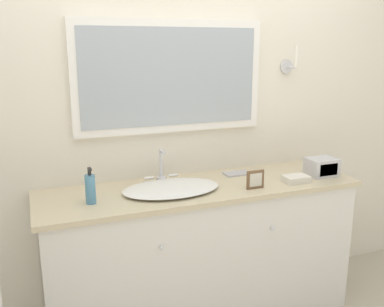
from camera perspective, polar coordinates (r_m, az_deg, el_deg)
The scene contains 8 objects.
wall_back at distance 2.68m, azimuth -1.22°, elevation 6.22°, with size 8.00×0.18×2.55m.
vanity_counter at distance 2.67m, azimuth 1.19°, elevation -13.05°, with size 1.88×0.55×0.86m.
sink_basin at distance 2.42m, azimuth -2.81°, elevation -4.56°, with size 0.55×0.40×0.20m.
soap_bottle at distance 2.27m, azimuth -13.40°, elevation -4.56°, with size 0.05×0.05×0.19m.
appliance_box at distance 2.81m, azimuth 16.91°, elevation -1.73°, with size 0.18×0.14×0.11m.
picture_frame at distance 2.47m, azimuth 8.44°, elevation -3.46°, with size 0.11×0.01×0.11m.
hand_towel_near_sink at distance 2.64m, azimuth 13.68°, elevation -3.30°, with size 0.15×0.11×0.04m.
metal_tray at distance 2.74m, azimuth 5.99°, elevation -2.65°, with size 0.16×0.10×0.01m.
Camera 1 is at (-0.91, -1.91, 1.65)m, focal length 40.00 mm.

